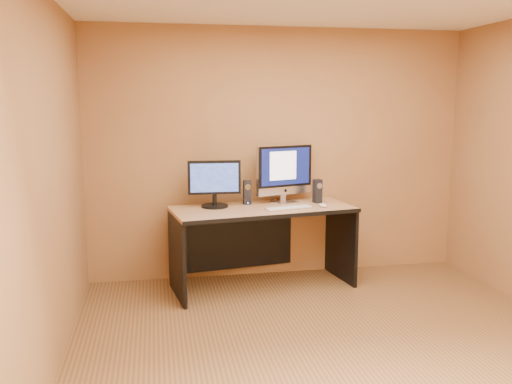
% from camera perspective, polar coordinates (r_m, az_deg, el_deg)
% --- Properties ---
extents(floor, '(4.00, 4.00, 0.00)m').
position_cam_1_polar(floor, '(4.22, 8.75, -16.61)').
color(floor, brown).
rests_on(floor, ground).
extents(walls, '(4.00, 4.00, 2.60)m').
position_cam_1_polar(walls, '(3.83, 9.24, 1.15)').
color(walls, olive).
rests_on(walls, ground).
extents(desk, '(1.86, 1.03, 0.81)m').
position_cam_1_polar(desk, '(5.43, 0.70, -5.84)').
color(desk, '#AF7D57').
rests_on(desk, ground).
extents(imac, '(0.67, 0.40, 0.61)m').
position_cam_1_polar(imac, '(5.55, 3.18, 1.96)').
color(imac, '#BCBCC1').
rests_on(imac, desk).
extents(second_monitor, '(0.54, 0.29, 0.46)m').
position_cam_1_polar(second_monitor, '(5.33, -4.41, 0.84)').
color(second_monitor, black).
rests_on(second_monitor, desk).
extents(speaker_left, '(0.08, 0.08, 0.24)m').
position_cam_1_polar(speaker_left, '(5.48, -0.93, -0.04)').
color(speaker_left, black).
rests_on(speaker_left, desk).
extents(speaker_right, '(0.09, 0.09, 0.24)m').
position_cam_1_polar(speaker_right, '(5.59, 6.48, 0.09)').
color(speaker_right, black).
rests_on(speaker_right, desk).
extents(keyboard, '(0.49, 0.23, 0.02)m').
position_cam_1_polar(keyboard, '(5.26, 3.48, -1.69)').
color(keyboard, silver).
rests_on(keyboard, desk).
extents(mouse, '(0.09, 0.12, 0.04)m').
position_cam_1_polar(mouse, '(5.39, 7.06, -1.38)').
color(mouse, silver).
rests_on(mouse, desk).
extents(cable_a, '(0.09, 0.23, 0.01)m').
position_cam_1_polar(cable_a, '(5.69, 2.87, -0.90)').
color(cable_a, black).
rests_on(cable_a, desk).
extents(cable_b, '(0.08, 0.19, 0.01)m').
position_cam_1_polar(cable_b, '(5.68, 1.68, -0.89)').
color(cable_b, black).
rests_on(cable_b, desk).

